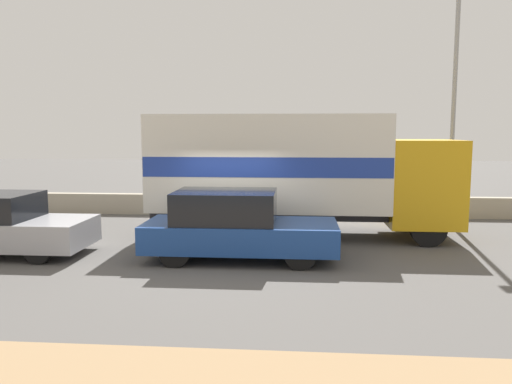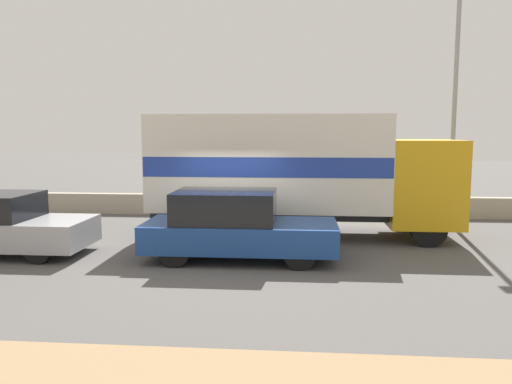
{
  "view_description": "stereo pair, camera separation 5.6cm",
  "coord_description": "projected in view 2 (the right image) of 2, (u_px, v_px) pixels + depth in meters",
  "views": [
    {
      "loc": [
        1.67,
        -11.14,
        2.96
      ],
      "look_at": [
        0.65,
        1.44,
        1.41
      ],
      "focal_mm": 35.0,
      "sensor_mm": 36.0,
      "label": 1
    },
    {
      "loc": [
        1.72,
        -11.14,
        2.96
      ],
      "look_at": [
        0.65,
        1.44,
        1.41
      ],
      "focal_mm": 35.0,
      "sensor_mm": 36.0,
      "label": 2
    }
  ],
  "objects": [
    {
      "name": "stone_wall_backdrop",
      "position": [
        249.0,
        205.0,
        17.61
      ],
      "size": [
        60.0,
        0.35,
        0.72
      ],
      "color": "#A39984",
      "rests_on": "ground_plane"
    },
    {
      "name": "street_lamp",
      "position": [
        456.0,
        81.0,
        15.57
      ],
      "size": [
        0.56,
        0.28,
        7.88
      ],
      "color": "gray",
      "rests_on": "ground_plane"
    },
    {
      "name": "car_hatchback",
      "position": [
        235.0,
        226.0,
        11.5
      ],
      "size": [
        4.41,
        1.8,
        1.6
      ],
      "color": "navy",
      "rests_on": "ground_plane"
    },
    {
      "name": "box_truck",
      "position": [
        294.0,
        169.0,
        13.91
      ],
      "size": [
        8.37,
        2.48,
        3.39
      ],
      "color": "gold",
      "rests_on": "ground_plane"
    },
    {
      "name": "ground_plane",
      "position": [
        223.0,
        260.0,
        11.52
      ],
      "size": [
        80.0,
        80.0,
        0.0
      ],
      "primitive_type": "plane",
      "color": "#514F4C"
    }
  ]
}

